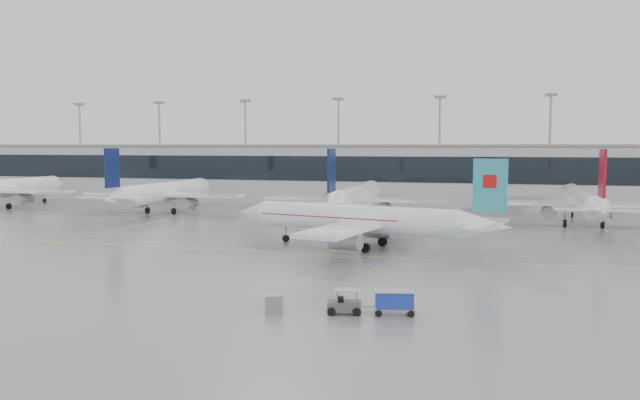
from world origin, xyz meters
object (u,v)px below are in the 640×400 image
(gse_unit, at_px, (274,303))
(baggage_tug, at_px, (344,305))
(baggage_cart, at_px, (394,300))
(air_canada_jet, at_px, (365,220))

(gse_unit, bearing_deg, baggage_tug, -9.16)
(baggage_cart, xyz_separation_m, gse_unit, (-8.56, -1.68, -0.39))
(air_canada_jet, bearing_deg, baggage_tug, 110.42)
(baggage_tug, bearing_deg, baggage_cart, 0.00)
(baggage_tug, xyz_separation_m, gse_unit, (-5.04, -0.92, 0.03))
(baggage_cart, distance_m, gse_unit, 8.73)
(air_canada_jet, relative_size, gse_unit, 26.56)
(air_canada_jet, height_order, baggage_tug, air_canada_jet)
(baggage_cart, height_order, gse_unit, baggage_cart)
(air_canada_jet, bearing_deg, baggage_cart, 117.61)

